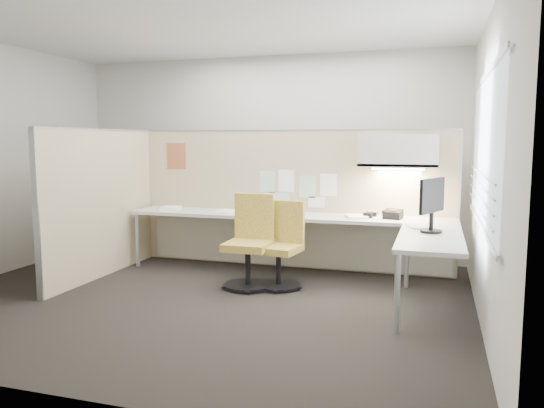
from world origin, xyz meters
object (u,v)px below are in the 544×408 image
(chair_right, at_px, (281,248))
(monitor, at_px, (432,202))
(chair_left, at_px, (250,244))
(phone, at_px, (393,214))
(desk, at_px, (311,228))

(chair_right, relative_size, monitor, 1.77)
(monitor, bearing_deg, chair_left, 110.17)
(phone, bearing_deg, chair_left, -141.77)
(chair_left, height_order, chair_right, chair_left)
(desk, bearing_deg, chair_left, -134.77)
(chair_left, relative_size, phone, 4.19)
(monitor, bearing_deg, desk, 87.13)
(desk, xyz_separation_m, chair_right, (-0.23, -0.47, -0.16))
(chair_left, xyz_separation_m, chair_right, (0.33, 0.10, -0.04))
(chair_right, bearing_deg, phone, 37.87)
(chair_right, bearing_deg, desk, 73.19)
(desk, height_order, chair_left, chair_left)
(chair_right, height_order, phone, chair_right)
(desk, distance_m, chair_left, 0.81)
(desk, distance_m, phone, 0.96)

